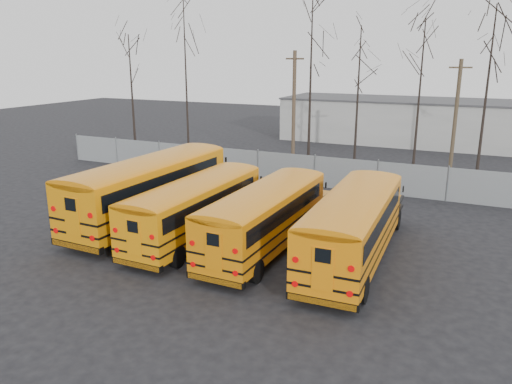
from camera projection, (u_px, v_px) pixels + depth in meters
The scene contains 15 objects.
ground at pixel (225, 250), 21.66m from camera, with size 120.00×120.00×0.00m, color black.
fence at pixel (315, 171), 31.88m from camera, with size 40.00×0.04×2.00m, color gray.
distant_building at pixel (401, 121), 48.27m from camera, with size 22.00×8.00×4.00m, color #B3B3AE.
bus_a at pixel (153, 184), 24.90m from camera, with size 3.06×11.99×3.34m.
bus_b at pixel (198, 203), 22.65m from camera, with size 2.51×10.16×2.83m.
bus_c at pixel (267, 212), 21.34m from camera, with size 2.51×10.21×2.84m.
bus_d at pixel (355, 221), 20.00m from camera, with size 2.79×10.70×2.97m.
utility_pole_left at pixel (294, 110), 35.59m from camera, with size 1.48×0.52×8.48m.
utility_pole_right at pixel (455, 121), 32.14m from camera, with size 1.38×0.52×7.94m.
tree_0 at pixel (132, 94), 42.73m from camera, with size 0.26×0.26×9.83m, color black.
tree_1 at pixel (186, 84), 37.02m from camera, with size 0.26×0.26×12.13m, color black.
tree_2 at pixel (310, 86), 35.94m from camera, with size 0.26×0.26×12.00m, color black.
tree_3 at pixel (357, 103), 33.90m from camera, with size 0.26×0.26×10.04m, color black.
tree_4 at pixel (418, 105), 30.72m from camera, with size 0.26×0.26×10.37m, color black.
tree_5 at pixel (485, 104), 28.59m from camera, with size 0.26×0.26×10.88m, color black.
Camera 1 is at (9.76, -17.75, 8.18)m, focal length 35.00 mm.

